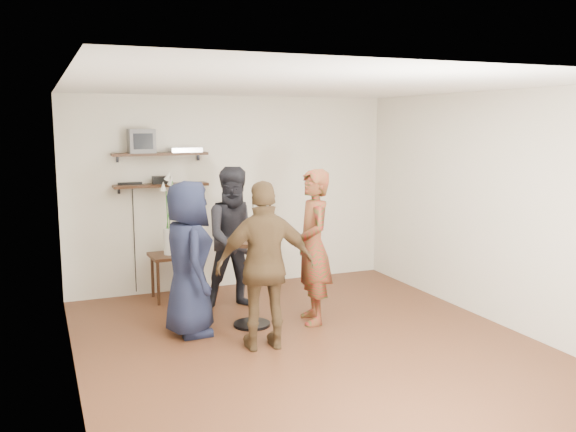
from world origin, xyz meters
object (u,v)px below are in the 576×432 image
object	(u,v)px
crt_monitor	(141,141)
side_table	(170,262)
radio	(161,180)
person_navy	(188,259)
person_dark	(237,238)
person_plaid	(313,247)
person_brown	(265,266)
drinks_table	(251,271)
dvd_deck	(185,150)

from	to	relation	value
crt_monitor	side_table	distance (m)	1.57
radio	person_navy	size ratio (longest dim) A/B	0.13
side_table	person_dark	xyz separation A→B (m)	(0.68, -0.67, 0.37)
crt_monitor	person_plaid	size ratio (longest dim) A/B	0.18
person_brown	person_navy	bearing A→B (deg)	-41.44
person_dark	person_plaid	bearing A→B (deg)	-47.97
drinks_table	person_dark	world-z (taller)	person_dark
drinks_table	dvd_deck	bearing A→B (deg)	101.50
crt_monitor	dvd_deck	bearing A→B (deg)	0.00
dvd_deck	side_table	size ratio (longest dim) A/B	0.68
drinks_table	person_plaid	world-z (taller)	person_plaid
dvd_deck	person_navy	world-z (taller)	dvd_deck
dvd_deck	side_table	bearing A→B (deg)	-138.97
side_table	person_dark	world-z (taller)	person_dark
dvd_deck	side_table	distance (m)	1.45
dvd_deck	person_dark	world-z (taller)	dvd_deck
crt_monitor	person_plaid	bearing A→B (deg)	-48.04
side_table	person_plaid	world-z (taller)	person_plaid
side_table	person_plaid	distance (m)	2.02
radio	drinks_table	distance (m)	1.96
crt_monitor	person_plaid	world-z (taller)	crt_monitor
side_table	crt_monitor	bearing A→B (deg)	137.01
person_brown	dvd_deck	bearing A→B (deg)	-76.60
drinks_table	person_navy	xyz separation A→B (m)	(-0.70, 0.00, 0.20)
person_navy	radio	bearing A→B (deg)	-1.16
person_dark	person_navy	bearing A→B (deg)	-132.71
crt_monitor	side_table	size ratio (longest dim) A/B	0.54
person_plaid	person_dark	world-z (taller)	person_plaid
person_brown	drinks_table	bearing A→B (deg)	-90.00
person_dark	dvd_deck	bearing A→B (deg)	117.89
dvd_deck	side_table	xyz separation A→B (m)	(-0.29, -0.25, -1.40)
radio	person_dark	xyz separation A→B (m)	(0.72, -0.92, -0.65)
person_plaid	person_navy	size ratio (longest dim) A/B	1.05
radio	person_dark	distance (m)	1.34
dvd_deck	radio	bearing A→B (deg)	180.00
crt_monitor	person_dark	world-z (taller)	crt_monitor
dvd_deck	radio	size ratio (longest dim) A/B	1.82
drinks_table	person_brown	distance (m)	0.73
dvd_deck	drinks_table	distance (m)	2.08
dvd_deck	person_dark	bearing A→B (deg)	-67.08
radio	person_navy	bearing A→B (deg)	-91.57
dvd_deck	person_navy	xyz separation A→B (m)	(-0.37, -1.62, -1.07)
dvd_deck	person_navy	size ratio (longest dim) A/B	0.24
dvd_deck	person_plaid	distance (m)	2.27
person_brown	person_dark	bearing A→B (deg)	-88.73
dvd_deck	radio	distance (m)	0.50
dvd_deck	person_navy	distance (m)	1.97
dvd_deck	drinks_table	bearing A→B (deg)	-78.50
radio	crt_monitor	bearing A→B (deg)	180.00
dvd_deck	radio	xyz separation A→B (m)	(-0.33, 0.00, -0.38)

